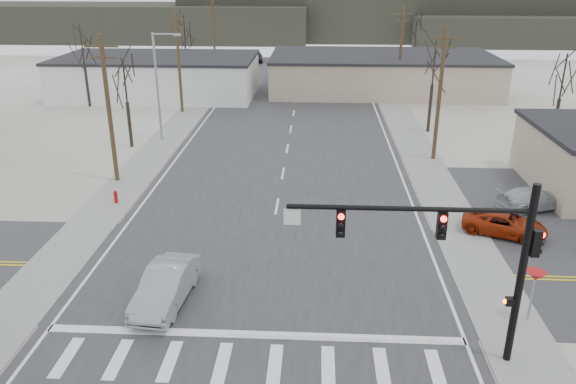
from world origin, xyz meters
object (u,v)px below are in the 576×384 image
at_px(fire_hydrant, 116,197).
at_px(sedan_crossing, 166,286).
at_px(car_parked_red, 505,224).
at_px(car_parked_silver, 533,199).
at_px(traffic_signal_mast, 470,250).
at_px(car_far_b, 257,57).
at_px(car_far_a, 350,91).

height_order(fire_hydrant, sedan_crossing, sedan_crossing).
bearing_deg(car_parked_red, car_parked_silver, -13.80).
bearing_deg(car_parked_silver, sedan_crossing, 100.45).
xyz_separation_m(traffic_signal_mast, car_far_b, (-15.11, 71.20, -3.89)).
relative_size(car_far_a, car_far_b, 1.18).
relative_size(sedan_crossing, car_parked_red, 1.11).
xyz_separation_m(traffic_signal_mast, car_parked_silver, (7.84, 14.68, -3.98)).
distance_m(traffic_signal_mast, car_parked_silver, 17.11).
bearing_deg(traffic_signal_mast, car_far_a, 92.25).
height_order(traffic_signal_mast, car_parked_red, traffic_signal_mast).
bearing_deg(sedan_crossing, car_parked_red, 30.00).
bearing_deg(car_far_b, traffic_signal_mast, -83.84).
bearing_deg(car_far_a, car_parked_silver, 83.44).
distance_m(fire_hydrant, car_parked_silver, 25.94).
distance_m(sedan_crossing, car_far_a, 44.21).
height_order(sedan_crossing, car_parked_silver, sedan_crossing).
bearing_deg(sedan_crossing, car_far_b, 98.10).
height_order(fire_hydrant, car_parked_silver, car_parked_silver).
height_order(traffic_signal_mast, car_far_a, traffic_signal_mast).
xyz_separation_m(car_far_a, car_far_b, (-13.29, 24.98, -0.01)).
height_order(fire_hydrant, car_parked_red, car_parked_red).
xyz_separation_m(car_far_b, car_parked_silver, (22.95, -56.53, -0.09)).
relative_size(traffic_signal_mast, fire_hydrant, 10.29).
distance_m(traffic_signal_mast, sedan_crossing, 13.00).
xyz_separation_m(sedan_crossing, car_parked_red, (17.05, 7.77, -0.21)).
xyz_separation_m(traffic_signal_mast, fire_hydrant, (-18.09, 14.20, -4.22)).
bearing_deg(car_far_b, fire_hydrant, -98.81).
bearing_deg(car_far_a, car_far_b, -85.57).
distance_m(traffic_signal_mast, car_far_b, 72.89).
distance_m(car_far_a, car_far_b, 28.29).
relative_size(fire_hydrant, car_parked_red, 0.19).
relative_size(fire_hydrant, car_far_b, 0.20).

